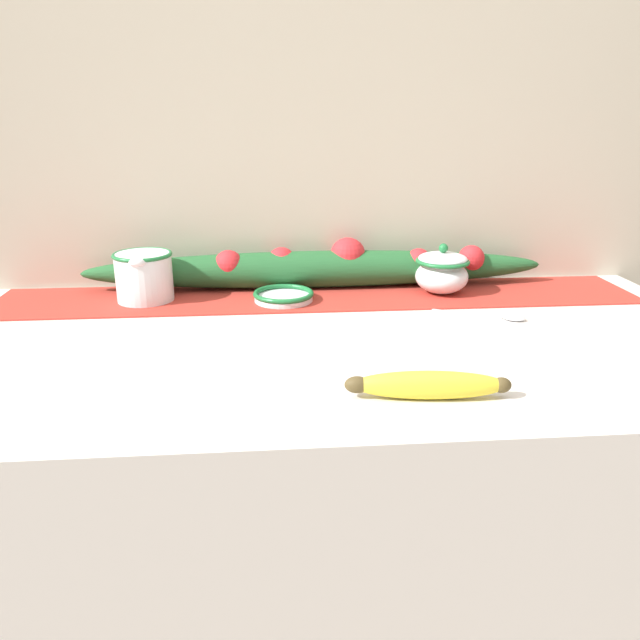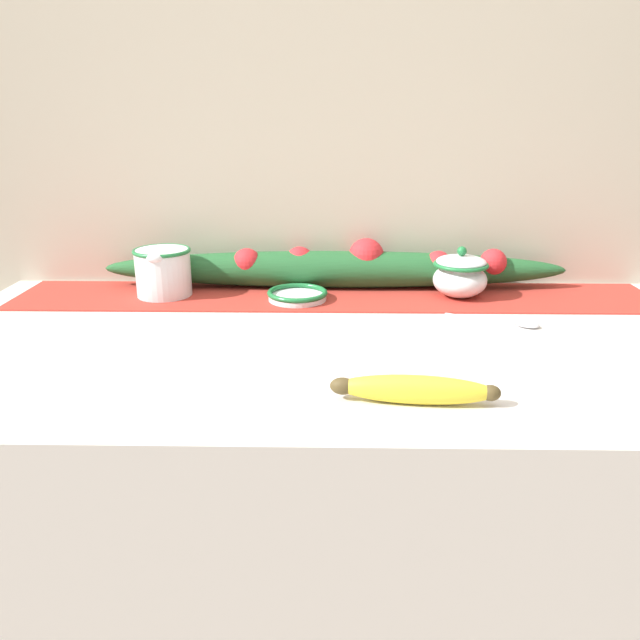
{
  "view_description": "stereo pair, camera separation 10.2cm",
  "coord_description": "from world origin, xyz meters",
  "px_view_note": "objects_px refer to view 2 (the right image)",
  "views": [
    {
      "loc": [
        -0.11,
        -1.01,
        1.24
      ],
      "look_at": [
        -0.02,
        -0.05,
        0.91
      ],
      "focal_mm": 35.0,
      "sensor_mm": 36.0,
      "label": 1
    },
    {
      "loc": [
        -0.01,
        -1.01,
        1.24
      ],
      "look_at": [
        -0.02,
        -0.05,
        0.91
      ],
      "focal_mm": 35.0,
      "sensor_mm": 36.0,
      "label": 2
    }
  ],
  "objects_px": {
    "cream_pitcher": "(163,270)",
    "small_dish": "(297,295)",
    "banana": "(414,389)",
    "sugar_bowl": "(460,275)",
    "spoon": "(522,324)"
  },
  "relations": [
    {
      "from": "small_dish",
      "to": "banana",
      "type": "distance_m",
      "value": 0.5
    },
    {
      "from": "sugar_bowl",
      "to": "spoon",
      "type": "relative_size",
      "value": 0.7
    },
    {
      "from": "spoon",
      "to": "banana",
      "type": "bearing_deg",
      "value": -98.07
    },
    {
      "from": "small_dish",
      "to": "banana",
      "type": "xyz_separation_m",
      "value": [
        0.18,
        -0.47,
        0.01
      ]
    },
    {
      "from": "cream_pitcher",
      "to": "small_dish",
      "type": "distance_m",
      "value": 0.29
    },
    {
      "from": "cream_pitcher",
      "to": "banana",
      "type": "distance_m",
      "value": 0.68
    },
    {
      "from": "cream_pitcher",
      "to": "small_dish",
      "type": "height_order",
      "value": "cream_pitcher"
    },
    {
      "from": "small_dish",
      "to": "banana",
      "type": "bearing_deg",
      "value": -68.77
    },
    {
      "from": "cream_pitcher",
      "to": "banana",
      "type": "bearing_deg",
      "value": -47.07
    },
    {
      "from": "sugar_bowl",
      "to": "banana",
      "type": "bearing_deg",
      "value": -107.34
    },
    {
      "from": "banana",
      "to": "spoon",
      "type": "bearing_deg",
      "value": 53.48
    },
    {
      "from": "sugar_bowl",
      "to": "spoon",
      "type": "height_order",
      "value": "sugar_bowl"
    },
    {
      "from": "sugar_bowl",
      "to": "banana",
      "type": "relative_size",
      "value": 0.5
    },
    {
      "from": "cream_pitcher",
      "to": "sugar_bowl",
      "type": "bearing_deg",
      "value": -0.08
    },
    {
      "from": "sugar_bowl",
      "to": "banana",
      "type": "height_order",
      "value": "sugar_bowl"
    }
  ]
}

